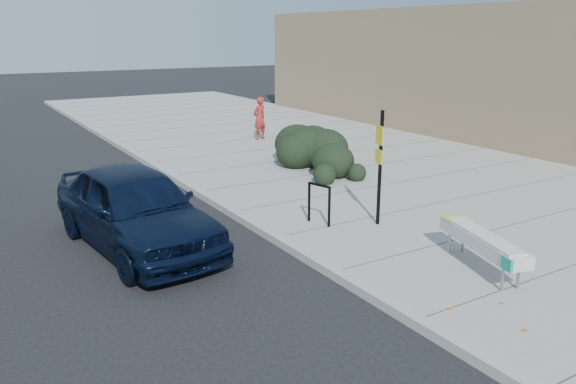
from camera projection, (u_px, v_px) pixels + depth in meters
name	position (u px, v px, depth m)	size (l,w,h in m)	color
ground	(338.00, 279.00, 9.79)	(120.00, 120.00, 0.00)	black
sidewalk_near	(389.00, 175.00, 16.68)	(11.20, 50.00, 0.15)	gray
curb_near	(217.00, 203.00, 13.86)	(0.22, 50.00, 0.17)	#9E9E99
bench	(483.00, 241.00, 9.67)	(1.08, 2.20, 0.66)	gray
bike_rack	(319.00, 200.00, 12.01)	(0.21, 0.60, 0.90)	black
sign_post	(380.00, 161.00, 11.77)	(0.12, 0.28, 2.46)	black
hedge	(318.00, 148.00, 16.87)	(1.77, 3.55, 1.33)	black
sedan_navy	(135.00, 208.00, 11.03)	(1.94, 4.83, 1.64)	black
pedestrian	(260.00, 118.00, 21.64)	(0.60, 0.39, 1.64)	maroon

